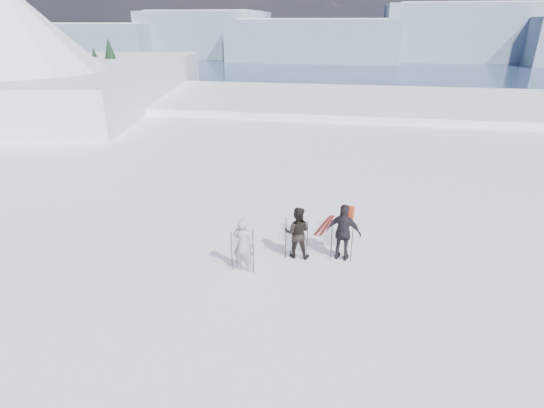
{
  "coord_description": "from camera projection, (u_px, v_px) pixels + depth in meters",
  "views": [
    {
      "loc": [
        0.3,
        -7.75,
        6.53
      ],
      "look_at": [
        -1.65,
        3.0,
        1.8
      ],
      "focal_mm": 28.0,
      "sensor_mm": 36.0,
      "label": 1
    }
  ],
  "objects": [
    {
      "name": "lake_basin",
      "position": [
        341.0,
        174.0,
        39.31
      ],
      "size": [
        820.0,
        820.0,
        71.62
      ],
      "color": "white",
      "rests_on": "ground"
    },
    {
      "name": "far_mountain_range",
      "position": [
        385.0,
        36.0,
        418.35
      ],
      "size": [
        770.0,
        110.0,
        53.0
      ],
      "color": "slate",
      "rests_on": "ground"
    },
    {
      "name": "near_ridge",
      "position": [
        72.0,
        131.0,
        41.88
      ],
      "size": [
        31.37,
        35.68,
        25.62
      ],
      "color": "white",
      "rests_on": "ground"
    },
    {
      "name": "skier_grey",
      "position": [
        243.0,
        245.0,
        11.79
      ],
      "size": [
        0.64,
        0.47,
        1.62
      ],
      "primitive_type": "imported",
      "rotation": [
        0.0,
        0.0,
        2.99
      ],
      "color": "#8F959C",
      "rests_on": "ground"
    },
    {
      "name": "skier_dark",
      "position": [
        297.0,
        233.0,
        12.48
      ],
      "size": [
        0.8,
        0.63,
        1.61
      ],
      "primitive_type": "imported",
      "rotation": [
        0.0,
        0.0,
        3.17
      ],
      "color": "black",
      "rests_on": "ground"
    },
    {
      "name": "skier_pack",
      "position": [
        344.0,
        233.0,
        12.32
      ],
      "size": [
        1.09,
        0.65,
        1.75
      ],
      "primitive_type": "imported",
      "rotation": [
        0.0,
        0.0,
        2.92
      ],
      "color": "black",
      "rests_on": "ground"
    },
    {
      "name": "backpack",
      "position": [
        349.0,
        194.0,
        12.08
      ],
      "size": [
        0.41,
        0.29,
        0.51
      ],
      "primitive_type": "cube",
      "rotation": [
        0.0,
        0.0,
        2.92
      ],
      "color": "#BD3411",
      "rests_on": "skier_pack"
    },
    {
      "name": "ski_poles",
      "position": [
        294.0,
        244.0,
        12.18
      ],
      "size": [
        3.33,
        1.17,
        1.36
      ],
      "color": "black",
      "rests_on": "ground"
    },
    {
      "name": "skis_loose",
      "position": [
        325.0,
        225.0,
        14.72
      ],
      "size": [
        0.64,
        1.68,
        0.03
      ],
      "color": "black",
      "rests_on": "ground"
    }
  ]
}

